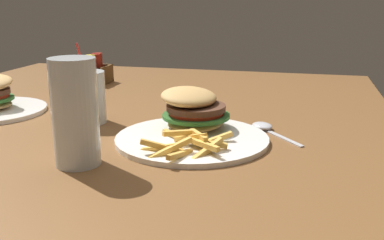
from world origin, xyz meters
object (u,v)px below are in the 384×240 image
object	(u,v)px
juice_glass	(86,99)
spoon	(264,127)
beer_glass	(75,114)
condiment_caddy	(96,72)
meal_plate_near	(193,122)

from	to	relation	value
juice_glass	spoon	world-z (taller)	juice_glass
beer_glass	condiment_caddy	distance (m)	0.75
meal_plate_near	juice_glass	distance (m)	0.27
juice_glass	spoon	distance (m)	0.40
beer_glass	condiment_caddy	world-z (taller)	beer_glass
meal_plate_near	juice_glass	size ratio (longest dim) A/B	1.74
spoon	juice_glass	bearing A→B (deg)	55.63
juice_glass	condiment_caddy	xyz separation A→B (m)	(0.44, 0.19, -0.02)
juice_glass	meal_plate_near	bearing A→B (deg)	-100.01
condiment_caddy	meal_plate_near	bearing A→B (deg)	-137.06
meal_plate_near	condiment_caddy	bearing A→B (deg)	42.94
beer_glass	condiment_caddy	bearing A→B (deg)	23.45
meal_plate_near	condiment_caddy	world-z (taller)	meal_plate_near
meal_plate_near	spoon	world-z (taller)	meal_plate_near
beer_glass	juice_glass	world-z (taller)	beer_glass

